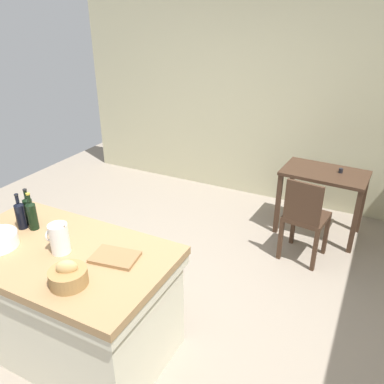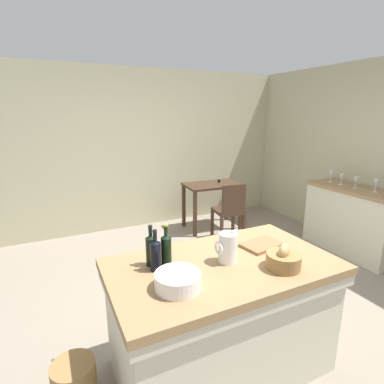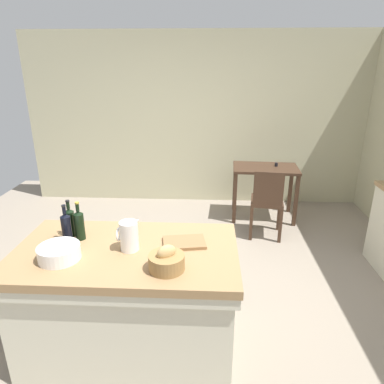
{
  "view_description": "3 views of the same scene",
  "coord_description": "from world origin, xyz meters",
  "px_view_note": "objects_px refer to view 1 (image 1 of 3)",
  "views": [
    {
      "loc": [
        1.44,
        -2.28,
        2.41
      ],
      "look_at": [
        0.06,
        0.44,
        0.94
      ],
      "focal_mm": 36.34,
      "sensor_mm": 36.0,
      "label": 1
    },
    {
      "loc": [
        -1.45,
        -2.32,
        1.9
      ],
      "look_at": [
        -0.01,
        0.65,
        1.03
      ],
      "focal_mm": 28.25,
      "sensor_mm": 36.0,
      "label": 2
    },
    {
      "loc": [
        0.18,
        -2.84,
        2.12
      ],
      "look_at": [
        0.01,
        0.37,
        0.93
      ],
      "focal_mm": 32.43,
      "sensor_mm": 36.0,
      "label": 3
    }
  ],
  "objects_px": {
    "cutting_board": "(115,257)",
    "wine_bottle_dark": "(32,215)",
    "island_table": "(66,296)",
    "wooden_chair": "(305,217)",
    "wine_bottle_green": "(20,214)",
    "bread_basket": "(68,276)",
    "wine_bottle_amber": "(29,209)",
    "pitcher": "(59,238)",
    "writing_desk": "(324,182)"
  },
  "relations": [
    {
      "from": "island_table",
      "to": "wine_bottle_amber",
      "type": "bearing_deg",
      "value": 157.76
    },
    {
      "from": "wine_bottle_dark",
      "to": "wine_bottle_green",
      "type": "height_order",
      "value": "wine_bottle_dark"
    },
    {
      "from": "bread_basket",
      "to": "wine_bottle_green",
      "type": "bearing_deg",
      "value": 156.07
    },
    {
      "from": "writing_desk",
      "to": "wine_bottle_amber",
      "type": "xyz_separation_m",
      "value": [
        -1.84,
        -2.39,
        0.36
      ]
    },
    {
      "from": "bread_basket",
      "to": "wooden_chair",
      "type": "bearing_deg",
      "value": 65.47
    },
    {
      "from": "pitcher",
      "to": "wine_bottle_dark",
      "type": "height_order",
      "value": "wine_bottle_dark"
    },
    {
      "from": "pitcher",
      "to": "wine_bottle_dark",
      "type": "bearing_deg",
      "value": 160.86
    },
    {
      "from": "wooden_chair",
      "to": "wine_bottle_dark",
      "type": "xyz_separation_m",
      "value": [
        -1.7,
        -1.81,
        0.5
      ]
    },
    {
      "from": "bread_basket",
      "to": "wine_bottle_green",
      "type": "distance_m",
      "value": 0.86
    },
    {
      "from": "writing_desk",
      "to": "wooden_chair",
      "type": "height_order",
      "value": "wooden_chair"
    },
    {
      "from": "writing_desk",
      "to": "wine_bottle_dark",
      "type": "xyz_separation_m",
      "value": [
        -1.75,
        -2.44,
        0.36
      ]
    },
    {
      "from": "wooden_chair",
      "to": "pitcher",
      "type": "xyz_separation_m",
      "value": [
        -1.29,
        -1.95,
        0.49
      ]
    },
    {
      "from": "island_table",
      "to": "bread_basket",
      "type": "bearing_deg",
      "value": -36.59
    },
    {
      "from": "wine_bottle_dark",
      "to": "wine_bottle_green",
      "type": "xyz_separation_m",
      "value": [
        -0.09,
        -0.03,
        -0.01
      ]
    },
    {
      "from": "writing_desk",
      "to": "wooden_chair",
      "type": "distance_m",
      "value": 0.65
    },
    {
      "from": "writing_desk",
      "to": "bread_basket",
      "type": "distance_m",
      "value": 3.03
    },
    {
      "from": "wooden_chair",
      "to": "cutting_board",
      "type": "relative_size",
      "value": 3.0
    },
    {
      "from": "wooden_chair",
      "to": "wine_bottle_green",
      "type": "relative_size",
      "value": 3.2
    },
    {
      "from": "island_table",
      "to": "wine_bottle_dark",
      "type": "distance_m",
      "value": 0.66
    },
    {
      "from": "cutting_board",
      "to": "wine_bottle_dark",
      "type": "height_order",
      "value": "wine_bottle_dark"
    },
    {
      "from": "wine_bottle_dark",
      "to": "wine_bottle_amber",
      "type": "distance_m",
      "value": 0.11
    },
    {
      "from": "wine_bottle_dark",
      "to": "wine_bottle_amber",
      "type": "bearing_deg",
      "value": 150.76
    },
    {
      "from": "pitcher",
      "to": "wine_bottle_dark",
      "type": "xyz_separation_m",
      "value": [
        -0.4,
        0.14,
        0.01
      ]
    },
    {
      "from": "wine_bottle_amber",
      "to": "wine_bottle_green",
      "type": "height_order",
      "value": "wine_bottle_amber"
    },
    {
      "from": "bread_basket",
      "to": "wine_bottle_dark",
      "type": "bearing_deg",
      "value": 151.43
    },
    {
      "from": "island_table",
      "to": "wine_bottle_amber",
      "type": "xyz_separation_m",
      "value": [
        -0.46,
        0.19,
        0.52
      ]
    },
    {
      "from": "wooden_chair",
      "to": "wine_bottle_green",
      "type": "distance_m",
      "value": 2.61
    },
    {
      "from": "bread_basket",
      "to": "wine_bottle_amber",
      "type": "bearing_deg",
      "value": 151.35
    },
    {
      "from": "island_table",
      "to": "writing_desk",
      "type": "relative_size",
      "value": 1.72
    },
    {
      "from": "wine_bottle_dark",
      "to": "wine_bottle_green",
      "type": "distance_m",
      "value": 0.09
    },
    {
      "from": "wine_bottle_amber",
      "to": "island_table",
      "type": "bearing_deg",
      "value": -22.24
    },
    {
      "from": "island_table",
      "to": "cutting_board",
      "type": "height_order",
      "value": "cutting_board"
    },
    {
      "from": "wine_bottle_amber",
      "to": "writing_desk",
      "type": "bearing_deg",
      "value": 52.33
    },
    {
      "from": "pitcher",
      "to": "wine_bottle_green",
      "type": "distance_m",
      "value": 0.5
    },
    {
      "from": "wine_bottle_green",
      "to": "bread_basket",
      "type": "bearing_deg",
      "value": -23.93
    },
    {
      "from": "bread_basket",
      "to": "wine_bottle_dark",
      "type": "distance_m",
      "value": 0.8
    },
    {
      "from": "cutting_board",
      "to": "wine_bottle_amber",
      "type": "height_order",
      "value": "wine_bottle_amber"
    },
    {
      "from": "pitcher",
      "to": "bread_basket",
      "type": "bearing_deg",
      "value": -39.22
    },
    {
      "from": "cutting_board",
      "to": "wooden_chair",
      "type": "bearing_deg",
      "value": 63.78
    },
    {
      "from": "wine_bottle_amber",
      "to": "wooden_chair",
      "type": "bearing_deg",
      "value": 44.52
    },
    {
      "from": "wooden_chair",
      "to": "wine_bottle_green",
      "type": "bearing_deg",
      "value": -134.1
    },
    {
      "from": "island_table",
      "to": "wooden_chair",
      "type": "height_order",
      "value": "wooden_chair"
    },
    {
      "from": "bread_basket",
      "to": "wine_bottle_green",
      "type": "height_order",
      "value": "wine_bottle_green"
    },
    {
      "from": "wine_bottle_amber",
      "to": "bread_basket",
      "type": "bearing_deg",
      "value": -28.65
    },
    {
      "from": "wooden_chair",
      "to": "wine_bottle_dark",
      "type": "bearing_deg",
      "value": -133.15
    },
    {
      "from": "island_table",
      "to": "wine_bottle_dark",
      "type": "xyz_separation_m",
      "value": [
        -0.37,
        0.14,
        0.53
      ]
    },
    {
      "from": "island_table",
      "to": "bread_basket",
      "type": "height_order",
      "value": "bread_basket"
    },
    {
      "from": "wooden_chair",
      "to": "pitcher",
      "type": "bearing_deg",
      "value": -123.54
    },
    {
      "from": "writing_desk",
      "to": "pitcher",
      "type": "relative_size",
      "value": 3.63
    },
    {
      "from": "wooden_chair",
      "to": "cutting_board",
      "type": "height_order",
      "value": "wooden_chair"
    }
  ]
}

